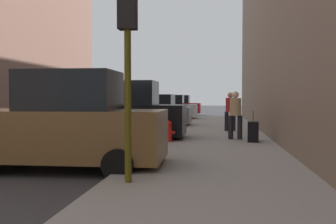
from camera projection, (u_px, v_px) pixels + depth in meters
The scene contains 11 objects.
sidewalk at pixel (214, 160), 9.43m from camera, with size 4.00×40.00×0.15m, color gray.
parked_bronze_suv at pixel (65, 125), 8.46m from camera, with size 4.64×2.14×2.25m.
parked_black_suv at pixel (124, 114), 13.93m from camera, with size 4.60×2.06×2.25m.
parked_gray_coupe at pixel (153, 112), 20.23m from camera, with size 4.26×2.18×1.79m.
parked_silver_sedan at pixel (168, 108), 26.30m from camera, with size 4.22×2.10×1.79m.
parked_red_hatchback at pixel (177, 106), 32.13m from camera, with size 4.21×2.09×1.79m.
fire_hydrant at pixel (169, 131), 12.70m from camera, with size 0.42×0.22×0.70m.
traffic_light at pixel (128, 35), 6.56m from camera, with size 0.32×0.32×3.60m.
pedestrian_in_tan_coat at pixel (235, 113), 13.32m from camera, with size 0.52×0.44×1.71m.
pedestrian_in_red_jacket at pixel (230, 109), 16.59m from camera, with size 0.53×0.48×1.71m.
rolling_suitcase at pixel (253, 132), 12.62m from camera, with size 0.40×0.59×1.04m.
Camera 1 is at (6.06, -9.45, 1.68)m, focal length 40.00 mm.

